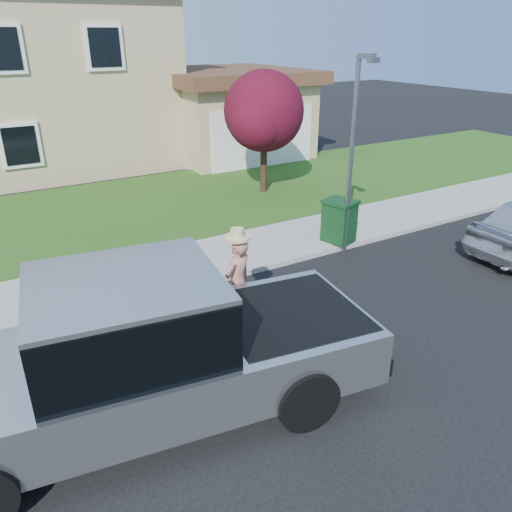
{
  "coord_description": "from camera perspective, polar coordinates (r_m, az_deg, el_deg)",
  "views": [
    {
      "loc": [
        -4.02,
        -6.04,
        5.07
      ],
      "look_at": [
        0.4,
        1.35,
        1.2
      ],
      "focal_mm": 35.0,
      "sensor_mm": 36.0,
      "label": 1
    }
  ],
  "objects": [
    {
      "name": "pickup_truck",
      "position": [
        7.13,
        -12.81,
        -10.95
      ],
      "size": [
        6.99,
        3.2,
        2.21
      ],
      "rotation": [
        0.0,
        0.0,
        -0.14
      ],
      "color": "black",
      "rests_on": "ground"
    },
    {
      "name": "ornamental_tree",
      "position": [
        16.76,
        1.02,
        15.8
      ],
      "size": [
        2.88,
        2.59,
        3.95
      ],
      "color": "black",
      "rests_on": "lawn"
    },
    {
      "name": "curb",
      "position": [
        11.41,
        -1.41,
        -1.85
      ],
      "size": [
        40.0,
        0.2,
        0.12
      ],
      "primitive_type": "cube",
      "color": "gray",
      "rests_on": "ground"
    },
    {
      "name": "street_lamp",
      "position": [
        11.99,
        11.08,
        12.18
      ],
      "size": [
        0.23,
        0.6,
        4.67
      ],
      "rotation": [
        0.0,
        0.0,
        -0.02
      ],
      "color": "slate",
      "rests_on": "ground"
    },
    {
      "name": "house",
      "position": [
        23.13,
        -18.41,
        18.33
      ],
      "size": [
        14.0,
        11.3,
        6.85
      ],
      "color": "tan",
      "rests_on": "ground"
    },
    {
      "name": "sidewalk",
      "position": [
        12.29,
        -3.94,
        0.15
      ],
      "size": [
        40.0,
        2.0,
        0.15
      ],
      "primitive_type": "cube",
      "color": "gray",
      "rests_on": "ground"
    },
    {
      "name": "trash_bin",
      "position": [
        12.86,
        9.48,
        4.02
      ],
      "size": [
        0.85,
        0.92,
        1.09
      ],
      "rotation": [
        0.0,
        0.0,
        0.27
      ],
      "color": "black",
      "rests_on": "sidewalk"
    },
    {
      "name": "lawn",
      "position": [
        16.18,
        -11.3,
        5.64
      ],
      "size": [
        40.0,
        7.0,
        0.1
      ],
      "primitive_type": "cube",
      "color": "#234E16",
      "rests_on": "ground"
    },
    {
      "name": "woman",
      "position": [
        9.1,
        -2.09,
        -2.91
      ],
      "size": [
        0.76,
        0.63,
        1.95
      ],
      "rotation": [
        0.0,
        0.0,
        3.51
      ],
      "color": "tan",
      "rests_on": "ground"
    },
    {
      "name": "ground",
      "position": [
        8.85,
        2.31,
        -10.77
      ],
      "size": [
        80.0,
        80.0,
        0.0
      ],
      "primitive_type": "plane",
      "color": "black",
      "rests_on": "ground"
    }
  ]
}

